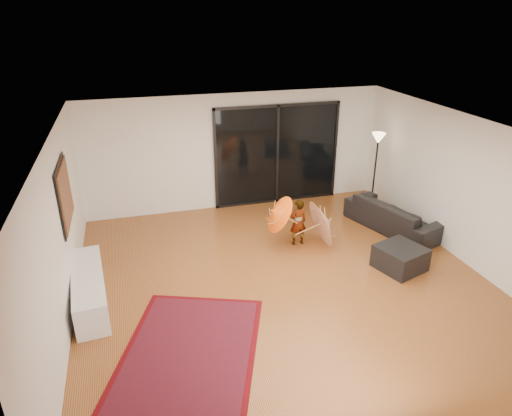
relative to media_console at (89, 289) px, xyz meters
name	(u,v)px	position (x,y,z in m)	size (l,w,h in m)	color
floor	(284,281)	(3.25, -0.25, -0.27)	(7.00, 7.00, 0.00)	#A0562B
ceiling	(288,131)	(3.25, -0.25, 2.43)	(7.00, 7.00, 0.00)	white
wall_back	(236,152)	(3.25, 3.25, 1.08)	(7.00, 7.00, 0.00)	silver
wall_front	(404,354)	(3.25, -3.75, 1.08)	(7.00, 7.00, 0.00)	silver
wall_left	(59,239)	(-0.25, -0.25, 1.08)	(7.00, 7.00, 0.00)	silver
wall_right	(465,190)	(6.75, -0.25, 1.08)	(7.00, 7.00, 0.00)	silver
sliding_door	(277,155)	(4.25, 3.21, 0.93)	(3.06, 0.07, 2.40)	black
painting	(65,194)	(-0.21, 0.75, 1.38)	(0.04, 1.28, 1.08)	black
media_console	(89,289)	(0.00, 0.00, 0.00)	(0.48, 1.94, 0.54)	white
speaker	(90,294)	(0.00, 0.04, -0.12)	(0.26, 0.26, 0.30)	#424244
persian_rug	(190,351)	(1.38, -1.60, -0.26)	(2.64, 3.06, 0.02)	#50060C
sofa	(393,215)	(6.20, 1.05, 0.05)	(2.17, 0.85, 0.63)	black
ottoman	(400,258)	(5.45, -0.43, -0.05)	(0.76, 0.76, 0.44)	black
floor_lamp	(377,149)	(6.35, 2.25, 1.17)	(0.31, 0.31, 1.82)	black
child	(298,222)	(3.97, 0.97, 0.22)	(0.35, 0.23, 0.97)	#999999
parasol_orange	(273,215)	(3.42, 0.92, 0.46)	(0.56, 0.78, 0.85)	#F9560D
parasol_white	(329,221)	(4.57, 0.82, 0.24)	(0.53, 0.98, 0.99)	white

